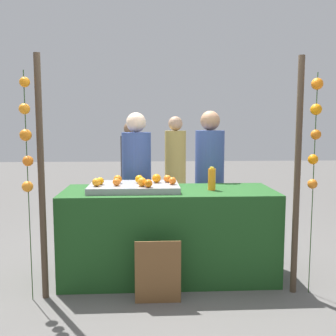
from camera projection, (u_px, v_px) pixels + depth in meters
ground_plane at (169, 276)px, 3.94m from camera, size 24.00×24.00×0.00m
stall_counter at (169, 233)px, 3.89m from camera, size 2.09×0.79×0.89m
orange_tray at (134, 187)px, 3.82m from camera, size 0.87×0.57×0.06m
orange_0 at (100, 181)px, 3.77m from camera, size 0.07×0.07×0.07m
orange_1 at (118, 179)px, 3.86m from camera, size 0.08×0.08×0.08m
orange_2 at (142, 182)px, 3.67m from camera, size 0.09×0.09×0.09m
orange_3 at (96, 182)px, 3.67m from camera, size 0.08×0.08×0.08m
orange_4 at (117, 182)px, 3.70m from camera, size 0.07×0.07×0.07m
orange_5 at (172, 181)px, 3.78m from camera, size 0.07×0.07×0.07m
orange_6 at (148, 183)px, 3.61m from camera, size 0.08×0.08×0.08m
orange_7 at (167, 179)px, 3.92m from camera, size 0.08×0.08×0.08m
orange_8 at (139, 179)px, 3.86m from camera, size 0.08×0.08×0.08m
orange_9 at (157, 178)px, 3.90m from camera, size 0.09×0.09×0.09m
juice_bottle at (212, 179)px, 3.81m from camera, size 0.08×0.08×0.23m
chalkboard_sign at (158, 273)px, 3.32m from camera, size 0.40×0.03×0.56m
vendor_left at (137, 190)px, 4.48m from camera, size 0.33×0.33×1.67m
vendor_right at (209, 188)px, 4.57m from camera, size 0.34×0.34×1.69m
crowd_person_0 at (175, 173)px, 6.11m from camera, size 0.33×0.33×1.65m
crowd_person_1 at (132, 178)px, 5.75m from camera, size 0.32×0.32×1.58m
canopy_post_left at (41, 179)px, 3.33m from camera, size 0.06×0.06×2.13m
canopy_post_right at (297, 177)px, 3.45m from camera, size 0.06×0.06×2.13m
garland_strand_left at (26, 139)px, 3.24m from camera, size 0.10×0.10×1.98m
garland_strand_right at (315, 130)px, 3.38m from camera, size 0.10×0.10×1.98m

